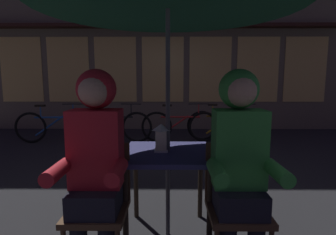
{
  "coord_description": "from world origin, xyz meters",
  "views": [
    {
      "loc": [
        0.02,
        -2.17,
        1.32
      ],
      "look_at": [
        0.0,
        0.16,
        1.0
      ],
      "focal_mm": 28.86,
      "sensor_mm": 36.0,
      "label": 1
    }
  ],
  "objects_px": {
    "cafe_table": "(168,163)",
    "bicycle_third": "(180,126)",
    "chair_left": "(100,199)",
    "lantern": "(161,137)",
    "chair_right": "(236,200)",
    "person_left_hooded": "(96,152)",
    "bicycle_second": "(114,126)",
    "bicycle_fourth": "(225,126)",
    "bicycle_nearest": "(55,127)",
    "person_right_hooded": "(239,153)"
  },
  "relations": [
    {
      "from": "cafe_table",
      "to": "bicycle_third",
      "type": "relative_size",
      "value": 0.44
    },
    {
      "from": "chair_left",
      "to": "bicycle_third",
      "type": "distance_m",
      "value": 3.98
    },
    {
      "from": "lantern",
      "to": "chair_right",
      "type": "xyz_separation_m",
      "value": [
        0.54,
        -0.36,
        -0.37
      ]
    },
    {
      "from": "chair_left",
      "to": "person_left_hooded",
      "type": "distance_m",
      "value": 0.36
    },
    {
      "from": "chair_left",
      "to": "bicycle_second",
      "type": "height_order",
      "value": "chair_left"
    },
    {
      "from": "bicycle_second",
      "to": "bicycle_third",
      "type": "xyz_separation_m",
      "value": [
        1.44,
        -0.02,
        0.0
      ]
    },
    {
      "from": "bicycle_second",
      "to": "bicycle_fourth",
      "type": "height_order",
      "value": "same"
    },
    {
      "from": "bicycle_nearest",
      "to": "bicycle_third",
      "type": "bearing_deg",
      "value": 1.73
    },
    {
      "from": "bicycle_second",
      "to": "bicycle_fourth",
      "type": "distance_m",
      "value": 2.42
    },
    {
      "from": "lantern",
      "to": "chair_right",
      "type": "bearing_deg",
      "value": -34.24
    },
    {
      "from": "lantern",
      "to": "chair_left",
      "type": "xyz_separation_m",
      "value": [
        -0.42,
        -0.36,
        -0.37
      ]
    },
    {
      "from": "chair_left",
      "to": "lantern",
      "type": "bearing_deg",
      "value": 40.6
    },
    {
      "from": "chair_right",
      "to": "bicycle_third",
      "type": "xyz_separation_m",
      "value": [
        -0.24,
        3.91,
        -0.14
      ]
    },
    {
      "from": "chair_left",
      "to": "bicycle_fourth",
      "type": "xyz_separation_m",
      "value": [
        1.7,
        3.98,
        -0.14
      ]
    },
    {
      "from": "chair_right",
      "to": "person_right_hooded",
      "type": "distance_m",
      "value": 0.36
    },
    {
      "from": "lantern",
      "to": "bicycle_fourth",
      "type": "relative_size",
      "value": 0.14
    },
    {
      "from": "cafe_table",
      "to": "person_right_hooded",
      "type": "distance_m",
      "value": 0.67
    },
    {
      "from": "cafe_table",
      "to": "bicycle_nearest",
      "type": "xyz_separation_m",
      "value": [
        -2.43,
        3.46,
        -0.29
      ]
    },
    {
      "from": "chair_right",
      "to": "bicycle_second",
      "type": "bearing_deg",
      "value": 113.13
    },
    {
      "from": "bicycle_third",
      "to": "bicycle_fourth",
      "type": "distance_m",
      "value": 0.99
    },
    {
      "from": "person_left_hooded",
      "to": "bicycle_third",
      "type": "xyz_separation_m",
      "value": [
        0.72,
        3.97,
        -0.5
      ]
    },
    {
      "from": "lantern",
      "to": "bicycle_fourth",
      "type": "distance_m",
      "value": 3.87
    },
    {
      "from": "bicycle_nearest",
      "to": "person_left_hooded",
      "type": "bearing_deg",
      "value": -63.39
    },
    {
      "from": "bicycle_second",
      "to": "bicycle_third",
      "type": "bearing_deg",
      "value": -0.64
    },
    {
      "from": "chair_right",
      "to": "bicycle_third",
      "type": "distance_m",
      "value": 3.92
    },
    {
      "from": "person_left_hooded",
      "to": "chair_right",
      "type": "bearing_deg",
      "value": 3.39
    },
    {
      "from": "person_right_hooded",
      "to": "bicycle_nearest",
      "type": "distance_m",
      "value": 4.88
    },
    {
      "from": "chair_right",
      "to": "chair_left",
      "type": "bearing_deg",
      "value": 180.0
    },
    {
      "from": "chair_left",
      "to": "person_right_hooded",
      "type": "bearing_deg",
      "value": -3.39
    },
    {
      "from": "cafe_table",
      "to": "bicycle_third",
      "type": "distance_m",
      "value": 3.56
    },
    {
      "from": "cafe_table",
      "to": "chair_right",
      "type": "bearing_deg",
      "value": -37.55
    },
    {
      "from": "chair_right",
      "to": "bicycle_nearest",
      "type": "relative_size",
      "value": 0.52
    },
    {
      "from": "lantern",
      "to": "bicycle_nearest",
      "type": "xyz_separation_m",
      "value": [
        -2.37,
        3.47,
        -0.51
      ]
    },
    {
      "from": "lantern",
      "to": "bicycle_nearest",
      "type": "relative_size",
      "value": 0.14
    },
    {
      "from": "person_right_hooded",
      "to": "chair_right",
      "type": "bearing_deg",
      "value": 90.0
    },
    {
      "from": "person_right_hooded",
      "to": "lantern",
      "type": "bearing_deg",
      "value": 141.8
    },
    {
      "from": "bicycle_second",
      "to": "bicycle_third",
      "type": "distance_m",
      "value": 1.44
    },
    {
      "from": "lantern",
      "to": "bicycle_nearest",
      "type": "height_order",
      "value": "lantern"
    },
    {
      "from": "bicycle_fourth",
      "to": "cafe_table",
      "type": "bearing_deg",
      "value": -108.71
    },
    {
      "from": "chair_left",
      "to": "bicycle_nearest",
      "type": "bearing_deg",
      "value": 116.94
    },
    {
      "from": "chair_right",
      "to": "bicycle_third",
      "type": "height_order",
      "value": "chair_right"
    },
    {
      "from": "bicycle_second",
      "to": "bicycle_nearest",
      "type": "bearing_deg",
      "value": -175.51
    },
    {
      "from": "person_left_hooded",
      "to": "person_right_hooded",
      "type": "distance_m",
      "value": 0.96
    },
    {
      "from": "cafe_table",
      "to": "person_left_hooded",
      "type": "bearing_deg",
      "value": -138.43
    },
    {
      "from": "chair_right",
      "to": "person_right_hooded",
      "type": "xyz_separation_m",
      "value": [
        0.0,
        -0.06,
        0.36
      ]
    },
    {
      "from": "person_left_hooded",
      "to": "bicycle_nearest",
      "type": "xyz_separation_m",
      "value": [
        -1.95,
        3.89,
        -0.5
      ]
    },
    {
      "from": "person_left_hooded",
      "to": "person_right_hooded",
      "type": "xyz_separation_m",
      "value": [
        0.96,
        0.0,
        0.0
      ]
    },
    {
      "from": "chair_right",
      "to": "bicycle_fourth",
      "type": "relative_size",
      "value": 0.52
    },
    {
      "from": "person_left_hooded",
      "to": "bicycle_second",
      "type": "xyz_separation_m",
      "value": [
        -0.72,
        3.99,
        -0.5
      ]
    },
    {
      "from": "lantern",
      "to": "bicycle_third",
      "type": "relative_size",
      "value": 0.14
    }
  ]
}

